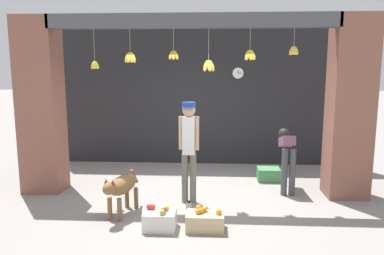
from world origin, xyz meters
name	(u,v)px	position (x,y,z in m)	size (l,w,h in m)	color
ground_plane	(191,198)	(0.00, 0.00, 0.00)	(60.00, 60.00, 0.00)	gray
shop_back_wall	(197,97)	(0.00, 2.47, 1.59)	(6.82, 0.12, 3.18)	#232326
shop_pillar_left	(41,106)	(-2.76, 0.30, 1.59)	(0.70, 0.60, 3.18)	brown
shop_pillar_right	(350,108)	(2.76, 0.30, 1.59)	(0.70, 0.60, 3.18)	brown
storefront_awning	(191,24)	(0.00, 0.12, 3.01)	(4.92, 0.28, 0.97)	#4C4C51
dog	(121,187)	(-1.03, -0.82, 0.46)	(0.46, 1.00, 0.68)	brown
shopkeeper	(189,144)	(-0.02, -0.21, 1.03)	(0.34, 0.29, 1.72)	#6B665B
worker_stooping	(287,152)	(1.75, 0.50, 0.74)	(0.25, 0.85, 1.11)	#424247
fruit_crate_oranges	(205,221)	(0.28, -1.28, 0.13)	(0.54, 0.35, 0.32)	tan
fruit_crate_apples	(160,219)	(-0.37, -1.29, 0.14)	(0.45, 0.38, 0.34)	silver
produce_box_green	(269,174)	(1.52, 1.13, 0.13)	(0.45, 0.38, 0.25)	#42844C
water_bottle	(189,211)	(0.02, -0.92, 0.13)	(0.08, 0.08, 0.29)	silver
wall_clock	(238,73)	(0.94, 2.40, 2.15)	(0.27, 0.03, 0.27)	black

